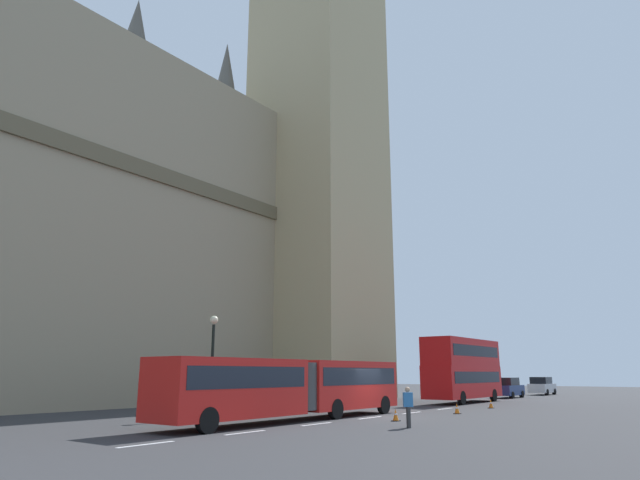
# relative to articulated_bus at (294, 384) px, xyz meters

# --- Properties ---
(ground_plane) EXTENTS (160.00, 160.00, 0.00)m
(ground_plane) POSITION_rel_articulated_bus_xyz_m (4.95, -1.99, -1.75)
(ground_plane) COLOR #333335
(lane_centre_marking) EXTENTS (25.20, 0.16, 0.01)m
(lane_centre_marking) POSITION_rel_articulated_bus_xyz_m (1.54, -1.99, -1.74)
(lane_centre_marking) COLOR silver
(lane_centre_marking) RESTS_ON ground_plane
(articulated_bus) EXTENTS (16.22, 2.54, 2.90)m
(articulated_bus) POSITION_rel_articulated_bus_xyz_m (0.00, 0.00, 0.00)
(articulated_bus) COLOR red
(articulated_bus) RESTS_ON ground_plane
(double_decker_bus) EXTENTS (10.11, 2.54, 4.90)m
(double_decker_bus) POSITION_rel_articulated_bus_xyz_m (21.11, 0.00, 0.96)
(double_decker_bus) COLOR red
(double_decker_bus) RESTS_ON ground_plane
(sedan_lead) EXTENTS (4.40, 1.86, 1.85)m
(sedan_lead) POSITION_rel_articulated_bus_xyz_m (31.80, 0.18, -0.83)
(sedan_lead) COLOR navy
(sedan_lead) RESTS_ON ground_plane
(sedan_trailing) EXTENTS (4.40, 1.86, 1.85)m
(sedan_trailing) POSITION_rel_articulated_bus_xyz_m (41.32, -0.29, -0.83)
(sedan_trailing) COLOR #B7B7BC
(sedan_trailing) RESTS_ON ground_plane
(traffic_cone_west) EXTENTS (0.36, 0.36, 0.58)m
(traffic_cone_west) POSITION_rel_articulated_bus_xyz_m (2.90, -4.04, -1.46)
(traffic_cone_west) COLOR black
(traffic_cone_west) RESTS_ON ground_plane
(traffic_cone_middle) EXTENTS (0.36, 0.36, 0.58)m
(traffic_cone_middle) POSITION_rel_articulated_bus_xyz_m (9.33, -4.43, -1.46)
(traffic_cone_middle) COLOR black
(traffic_cone_middle) RESTS_ON ground_plane
(traffic_cone_east) EXTENTS (0.36, 0.36, 0.58)m
(traffic_cone_east) POSITION_rel_articulated_bus_xyz_m (15.59, -4.11, -1.46)
(traffic_cone_east) COLOR black
(traffic_cone_east) RESTS_ON ground_plane
(street_lamp) EXTENTS (0.44, 0.44, 5.27)m
(street_lamp) POSITION_rel_articulated_bus_xyz_m (-1.34, 4.51, 1.31)
(street_lamp) COLOR black
(street_lamp) RESTS_ON ground_plane
(pedestrian_near_cones) EXTENTS (0.44, 0.46, 1.69)m
(pedestrian_near_cones) POSITION_rel_articulated_bus_xyz_m (0.25, -6.17, -0.83)
(pedestrian_near_cones) COLOR #333333
(pedestrian_near_cones) RESTS_ON ground_plane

